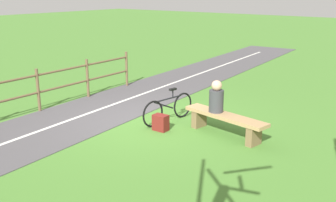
% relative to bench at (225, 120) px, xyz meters
% --- Properties ---
extents(ground_plane, '(80.00, 80.00, 0.00)m').
position_rel_bench_xyz_m(ground_plane, '(2.03, 0.33, -0.35)').
color(ground_plane, '#477A2D').
extents(bench, '(2.13, 0.76, 0.49)m').
position_rel_bench_xyz_m(bench, '(0.00, 0.00, 0.00)').
color(bench, '#A88456').
rests_on(bench, ground_plane).
extents(person_seated, '(0.38, 0.38, 0.73)m').
position_rel_bench_xyz_m(person_seated, '(0.27, -0.05, 0.46)').
color(person_seated, '#38383D').
rests_on(person_seated, bench).
extents(bicycle, '(0.26, 1.68, 0.83)m').
position_rel_bench_xyz_m(bicycle, '(1.57, 0.03, -0.01)').
color(bicycle, black).
rests_on(bicycle, ground_plane).
extents(backpack, '(0.35, 0.28, 0.38)m').
position_rel_bench_xyz_m(backpack, '(1.34, 0.62, -0.17)').
color(backpack, maroon).
rests_on(backpack, ground_plane).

